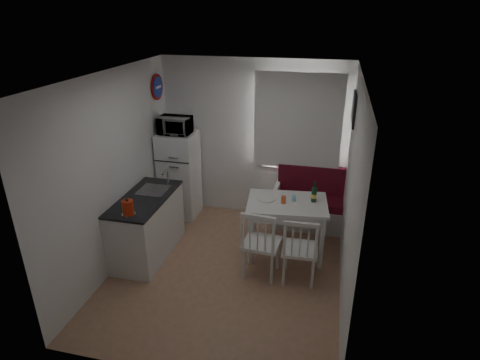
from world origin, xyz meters
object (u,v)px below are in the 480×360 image
Objects in this scene: wine_bottle at (314,192)px; kitchen_counter at (147,225)px; dining_table at (287,208)px; chair_right at (300,244)px; bench at (316,208)px; kettle at (128,208)px; chair_left at (260,238)px; microwave at (175,125)px; fridge at (179,175)px.

kitchen_counter is at bearing -166.08° from wine_bottle.
chair_right is (0.25, -0.67, -0.14)m from dining_table.
bench is 5.94× the size of kettle.
kettle reaches higher than bench.
chair_left is at bearing -7.21° from kitchen_counter.
chair_left is at bearing -40.52° from microwave.
microwave is at bearing 90.99° from kettle.
wine_bottle is at bearing 26.36° from kettle.
dining_table is at bearing -164.05° from wine_bottle.
kitchen_counter is 0.78m from kettle.
bench is 1.16× the size of dining_table.
chair_right is at bearing -5.46° from kitchen_counter.
fridge is (-2.14, 1.45, 0.14)m from chair_right.
kettle is at bearing -173.54° from chair_right.
kettle is (0.05, -0.54, 0.56)m from kitchen_counter.
chair_left is 0.50m from chair_right.
kitchen_counter reaches higher than bench.
chair_right reaches higher than dining_table.
chair_right is at bearing 5.12° from chair_left.
chair_right is 2.23× the size of kettle.
kitchen_counter reaches higher than dining_table.
microwave is at bearing 164.23° from wine_bottle.
chair_left is 1.07× the size of microwave.
kettle reaches higher than chair_right.
kitchen_counter is 5.78× the size of kettle.
microwave is 2.41m from wine_bottle.
wine_bottle is (-0.02, -0.79, 0.65)m from bench.
fridge is (0.02, 1.24, 0.27)m from kitchen_counter.
bench is 2.58× the size of chair_left.
chair_right is (-0.12, -1.56, 0.26)m from bench.
wine_bottle reaches higher than chair_right.
kettle is at bearing -89.01° from microwave.
microwave reaches higher than fridge.
fridge is at bearing -177.18° from bench.
chair_left is (-0.62, -1.57, 0.29)m from bench.
fridge is at bearing 90.00° from microwave.
kettle reaches higher than wine_bottle.
microwave is (0.00, -0.05, 0.86)m from fridge.
kitchen_counter is 1.99m from dining_table.
fridge is at bearing 143.51° from chair_right.
dining_table is (-0.37, -0.89, 0.41)m from bench.
chair_left reaches higher than dining_table.
microwave is at bearing -175.93° from bench.
bench is 4.56× the size of wine_bottle.
wine_bottle is at bearing 9.49° from dining_table.
fridge reaches higher than dining_table.
wine_bottle is at bearing -91.74° from bench.
wine_bottle is (0.35, 0.10, 0.24)m from dining_table.
wine_bottle is (0.10, 0.77, 0.38)m from chair_right.
chair_left is 1.04m from wine_bottle.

